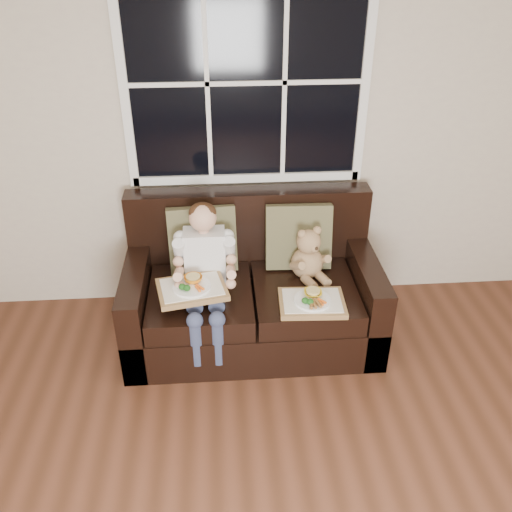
{
  "coord_description": "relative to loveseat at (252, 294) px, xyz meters",
  "views": [
    {
      "loc": [
        -0.32,
        -1.08,
        2.49
      ],
      "look_at": [
        -0.1,
        1.85,
        0.72
      ],
      "focal_mm": 38.0,
      "sensor_mm": 36.0,
      "label": 1
    }
  ],
  "objects": [
    {
      "name": "tray_right",
      "position": [
        0.36,
        -0.35,
        0.17
      ],
      "size": [
        0.43,
        0.34,
        0.09
      ],
      "rotation": [
        0.0,
        0.0,
        -0.05
      ],
      "color": "#A17D49",
      "rests_on": "loveseat"
    },
    {
      "name": "teddy_bear",
      "position": [
        0.38,
        -0.01,
        0.29
      ],
      "size": [
        0.27,
        0.32,
        0.39
      ],
      "rotation": [
        0.0,
        0.0,
        0.37
      ],
      "color": "#A57D57",
      "rests_on": "loveseat"
    },
    {
      "name": "tray_left",
      "position": [
        -0.39,
        -0.28,
        0.27
      ],
      "size": [
        0.48,
        0.4,
        0.1
      ],
      "rotation": [
        0.0,
        0.0,
        0.2
      ],
      "color": "#A17D49",
      "rests_on": "child"
    },
    {
      "name": "loveseat",
      "position": [
        0.0,
        0.0,
        0.0
      ],
      "size": [
        1.7,
        0.92,
        0.96
      ],
      "color": "black",
      "rests_on": "ground"
    },
    {
      "name": "window_back",
      "position": [
        0.0,
        0.46,
        1.34
      ],
      "size": [
        1.62,
        0.04,
        1.37
      ],
      "color": "black",
      "rests_on": "room_walls"
    },
    {
      "name": "child",
      "position": [
        -0.31,
        -0.12,
        0.34
      ],
      "size": [
        0.39,
        0.6,
        0.89
      ],
      "color": "white",
      "rests_on": "loveseat"
    },
    {
      "name": "pillow_left",
      "position": [
        -0.33,
        0.15,
        0.37
      ],
      "size": [
        0.48,
        0.25,
        0.47
      ],
      "rotation": [
        -0.21,
        0.0,
        0.1
      ],
      "color": "brown",
      "rests_on": "loveseat"
    },
    {
      "name": "pillow_right",
      "position": [
        0.34,
        0.15,
        0.37
      ],
      "size": [
        0.46,
        0.22,
        0.47
      ],
      "rotation": [
        -0.21,
        0.0,
        -0.04
      ],
      "color": "brown",
      "rests_on": "loveseat"
    },
    {
      "name": "room_walls",
      "position": [
        0.12,
        -2.02,
        1.28
      ],
      "size": [
        4.52,
        5.02,
        2.71
      ],
      "color": "#C1B0A0",
      "rests_on": "ground"
    }
  ]
}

